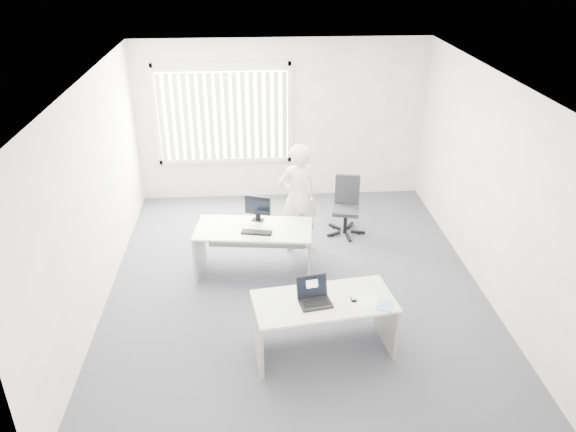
{
  "coord_description": "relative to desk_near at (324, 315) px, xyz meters",
  "views": [
    {
      "loc": [
        -0.54,
        -6.39,
        4.31
      ],
      "look_at": [
        -0.09,
        0.15,
        0.99
      ],
      "focal_mm": 35.0,
      "sensor_mm": 36.0,
      "label": 1
    }
  ],
  "objects": [
    {
      "name": "ceiling",
      "position": [
        -0.2,
        1.35,
        2.29
      ],
      "size": [
        5.0,
        6.0,
        0.02
      ],
      "primitive_type": "cube",
      "color": "white",
      "rests_on": "wall_back"
    },
    {
      "name": "wall_left",
      "position": [
        -2.7,
        1.35,
        0.89
      ],
      "size": [
        0.02,
        6.0,
        2.8
      ],
      "primitive_type": "cube",
      "color": "white",
      "rests_on": "ground"
    },
    {
      "name": "office_chair",
      "position": [
        0.72,
        2.84,
        -0.22
      ],
      "size": [
        0.63,
        0.63,
        0.93
      ],
      "rotation": [
        0.0,
        0.0,
        -0.22
      ],
      "color": "black",
      "rests_on": "ground"
    },
    {
      "name": "monitor",
      "position": [
        -0.68,
        1.95,
        0.4
      ],
      "size": [
        0.38,
        0.22,
        0.37
      ],
      "primitive_type": null,
      "rotation": [
        0.0,
        0.0,
        -0.33
      ],
      "color": "black",
      "rests_on": "desk_far"
    },
    {
      "name": "window",
      "position": [
        -1.2,
        4.31,
        1.04
      ],
      "size": [
        2.32,
        0.06,
        1.76
      ],
      "primitive_type": "cube",
      "color": "silver",
      "rests_on": "wall_back"
    },
    {
      "name": "person",
      "position": [
        -0.09,
        2.39,
        0.33
      ],
      "size": [
        0.69,
        0.54,
        1.67
      ],
      "primitive_type": "imported",
      "rotation": [
        0.0,
        0.0,
        3.38
      ],
      "color": "silver",
      "rests_on": "ground"
    },
    {
      "name": "laptop",
      "position": [
        -0.1,
        -0.07,
        0.33
      ],
      "size": [
        0.39,
        0.36,
        0.27
      ],
      "primitive_type": null,
      "rotation": [
        0.0,
        0.0,
        0.18
      ],
      "color": "black",
      "rests_on": "desk_near"
    },
    {
      "name": "wall_right",
      "position": [
        2.3,
        1.35,
        0.89
      ],
      "size": [
        0.02,
        6.0,
        2.8
      ],
      "primitive_type": "cube",
      "color": "white",
      "rests_on": "ground"
    },
    {
      "name": "wall_back",
      "position": [
        -0.2,
        4.35,
        0.89
      ],
      "size": [
        5.0,
        0.02,
        2.8
      ],
      "primitive_type": "cube",
      "color": "white",
      "rests_on": "ground"
    },
    {
      "name": "booklet",
      "position": [
        0.64,
        -0.14,
        0.2
      ],
      "size": [
        0.22,
        0.26,
        0.01
      ],
      "primitive_type": "cube",
      "rotation": [
        0.0,
        0.0,
        -0.33
      ],
      "color": "white",
      "rests_on": "desk_near"
    },
    {
      "name": "paper_sheet",
      "position": [
        0.42,
        -0.05,
        0.2
      ],
      "size": [
        0.36,
        0.31,
        0.0
      ],
      "primitive_type": "cube",
      "rotation": [
        0.0,
        0.0,
        0.37
      ],
      "color": "white",
      "rests_on": "desk_near"
    },
    {
      "name": "ground",
      "position": [
        -0.2,
        1.35,
        -0.51
      ],
      "size": [
        6.0,
        6.0,
        0.0
      ],
      "primitive_type": "plane",
      "color": "#53535A",
      "rests_on": "ground"
    },
    {
      "name": "mouse",
      "position": [
        0.32,
        -0.02,
        0.22
      ],
      "size": [
        0.06,
        0.1,
        0.04
      ],
      "primitive_type": null,
      "rotation": [
        0.0,
        0.0,
        -0.04
      ],
      "color": "silver",
      "rests_on": "paper_sheet"
    },
    {
      "name": "blinds",
      "position": [
        -1.2,
        4.25,
        1.01
      ],
      "size": [
        2.2,
        0.1,
        1.5
      ],
      "primitive_type": null,
      "color": "white",
      "rests_on": "wall_back"
    },
    {
      "name": "desk_near",
      "position": [
        0.0,
        0.0,
        0.0
      ],
      "size": [
        1.63,
        0.93,
        0.7
      ],
      "rotation": [
        0.0,
        0.0,
        0.14
      ],
      "color": "silver",
      "rests_on": "ground"
    },
    {
      "name": "wall_front",
      "position": [
        -0.2,
        -1.65,
        0.89
      ],
      "size": [
        5.0,
        0.02,
        2.8
      ],
      "primitive_type": "cube",
      "color": "white",
      "rests_on": "ground"
    },
    {
      "name": "keyboard",
      "position": [
        -0.71,
        1.57,
        0.22
      ],
      "size": [
        0.43,
        0.22,
        0.02
      ],
      "primitive_type": "cube",
      "rotation": [
        0.0,
        0.0,
        -0.21
      ],
      "color": "black",
      "rests_on": "desk_far"
    },
    {
      "name": "desk_far",
      "position": [
        -0.75,
        1.72,
        0.01
      ],
      "size": [
        1.66,
        0.92,
        0.72
      ],
      "rotation": [
        0.0,
        0.0,
        -0.12
      ],
      "color": "silver",
      "rests_on": "ground"
    }
  ]
}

